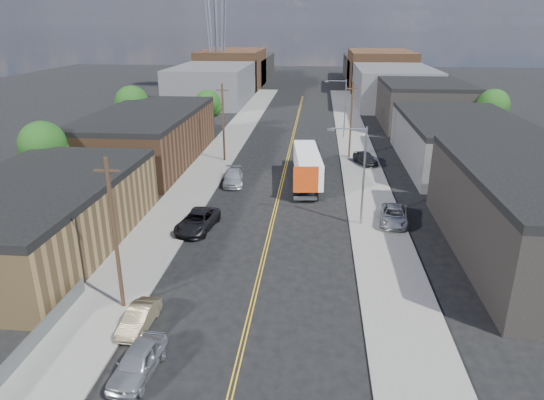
% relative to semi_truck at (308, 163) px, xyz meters
% --- Properties ---
extents(ground, '(260.00, 260.00, 0.00)m').
position_rel_semi_truck_xyz_m(ground, '(-2.87, 22.58, -2.19)').
color(ground, black).
rests_on(ground, ground).
extents(centerline, '(0.32, 120.00, 0.01)m').
position_rel_semi_truck_xyz_m(centerline, '(-2.87, 7.58, -2.18)').
color(centerline, gold).
rests_on(centerline, ground).
extents(sidewalk_left, '(5.00, 140.00, 0.15)m').
position_rel_semi_truck_xyz_m(sidewalk_left, '(-12.37, 7.58, -2.11)').
color(sidewalk_left, slate).
rests_on(sidewalk_left, ground).
extents(sidewalk_right, '(5.00, 140.00, 0.15)m').
position_rel_semi_truck_xyz_m(sidewalk_right, '(6.63, 7.58, -2.11)').
color(sidewalk_right, slate).
rests_on(sidewalk_right, ground).
extents(warehouse_tan, '(12.00, 22.00, 5.60)m').
position_rel_semi_truck_xyz_m(warehouse_tan, '(-20.87, -19.42, 0.61)').
color(warehouse_tan, brown).
rests_on(warehouse_tan, ground).
extents(warehouse_brown, '(12.00, 26.00, 6.60)m').
position_rel_semi_truck_xyz_m(warehouse_brown, '(-20.87, 6.58, 1.11)').
color(warehouse_brown, '#4A301D').
rests_on(warehouse_brown, ground).
extents(industrial_right_b, '(14.00, 24.00, 6.10)m').
position_rel_semi_truck_xyz_m(industrial_right_b, '(19.13, 8.58, 0.86)').
color(industrial_right_b, '#3D3D3F').
rests_on(industrial_right_b, ground).
extents(industrial_right_c, '(14.00, 22.00, 7.60)m').
position_rel_semi_truck_xyz_m(industrial_right_c, '(19.13, 34.58, 1.61)').
color(industrial_right_c, black).
rests_on(industrial_right_c, ground).
extents(skyline_left_a, '(16.00, 30.00, 8.00)m').
position_rel_semi_truck_xyz_m(skyline_left_a, '(-22.87, 57.58, 1.81)').
color(skyline_left_a, '#3D3D3F').
rests_on(skyline_left_a, ground).
extents(skyline_right_a, '(16.00, 30.00, 8.00)m').
position_rel_semi_truck_xyz_m(skyline_right_a, '(17.13, 57.58, 1.81)').
color(skyline_right_a, '#3D3D3F').
rests_on(skyline_right_a, ground).
extents(skyline_left_b, '(16.00, 26.00, 10.00)m').
position_rel_semi_truck_xyz_m(skyline_left_b, '(-22.87, 82.58, 2.81)').
color(skyline_left_b, '#4A301D').
rests_on(skyline_left_b, ground).
extents(skyline_right_b, '(16.00, 26.00, 10.00)m').
position_rel_semi_truck_xyz_m(skyline_right_b, '(17.13, 82.58, 2.81)').
color(skyline_right_b, '#4A301D').
rests_on(skyline_right_b, ground).
extents(skyline_left_c, '(16.00, 40.00, 7.00)m').
position_rel_semi_truck_xyz_m(skyline_left_c, '(-22.87, 102.58, 1.31)').
color(skyline_left_c, black).
rests_on(skyline_left_c, ground).
extents(skyline_right_c, '(16.00, 40.00, 7.00)m').
position_rel_semi_truck_xyz_m(skyline_right_c, '(17.13, 102.58, 1.31)').
color(skyline_right_c, black).
rests_on(skyline_right_c, ground).
extents(streetlight_near, '(3.39, 0.25, 9.00)m').
position_rel_semi_truck_xyz_m(streetlight_near, '(4.73, -12.42, 3.14)').
color(streetlight_near, gray).
rests_on(streetlight_near, ground).
extents(streetlight_far, '(3.39, 0.25, 9.00)m').
position_rel_semi_truck_xyz_m(streetlight_far, '(4.73, 22.58, 3.14)').
color(streetlight_far, gray).
rests_on(streetlight_far, ground).
extents(utility_pole_left_near, '(1.60, 0.26, 10.00)m').
position_rel_semi_truck_xyz_m(utility_pole_left_near, '(-11.07, -27.42, 2.95)').
color(utility_pole_left_near, black).
rests_on(utility_pole_left_near, ground).
extents(utility_pole_left_far, '(1.60, 0.26, 10.00)m').
position_rel_semi_truck_xyz_m(utility_pole_left_far, '(-11.07, 7.58, 2.95)').
color(utility_pole_left_far, black).
rests_on(utility_pole_left_far, ground).
extents(utility_pole_right, '(1.60, 0.26, 10.00)m').
position_rel_semi_truck_xyz_m(utility_pole_right, '(5.33, 10.58, 2.95)').
color(utility_pole_right, black).
rests_on(utility_pole_right, ground).
extents(chainlink_fence, '(0.05, 16.00, 1.22)m').
position_rel_semi_truck_xyz_m(chainlink_fence, '(-14.37, -33.92, -1.53)').
color(chainlink_fence, slate).
rests_on(chainlink_fence, ground).
extents(tree_left_near, '(4.85, 4.76, 7.91)m').
position_rel_semi_truck_xyz_m(tree_left_near, '(-26.81, -7.42, 2.99)').
color(tree_left_near, black).
rests_on(tree_left_near, ground).
extents(tree_left_mid, '(5.10, 5.04, 8.37)m').
position_rel_semi_truck_xyz_m(tree_left_mid, '(-26.81, 17.58, 3.29)').
color(tree_left_mid, black).
rests_on(tree_left_mid, ground).
extents(tree_left_far, '(4.35, 4.20, 6.97)m').
position_rel_semi_truck_xyz_m(tree_left_far, '(-16.81, 24.58, 2.38)').
color(tree_left_far, black).
rests_on(tree_left_far, ground).
extents(tree_right_far, '(4.85, 4.76, 7.91)m').
position_rel_semi_truck_xyz_m(tree_right_far, '(27.19, 22.58, 2.99)').
color(tree_right_far, black).
rests_on(tree_right_far, ground).
extents(semi_truck, '(3.61, 14.90, 3.84)m').
position_rel_semi_truck_xyz_m(semi_truck, '(0.00, 0.00, 0.00)').
color(semi_truck, silver).
rests_on(semi_truck, ground).
extents(car_left_a, '(2.25, 4.69, 1.55)m').
position_rel_semi_truck_xyz_m(car_left_a, '(-7.87, -33.42, -1.41)').
color(car_left_a, '#A8A9AD').
rests_on(car_left_a, ground).
extents(car_left_b, '(1.62, 4.05, 1.31)m').
position_rel_semi_truck_xyz_m(car_left_b, '(-9.27, -29.42, -1.53)').
color(car_left_b, '#7B6E51').
rests_on(car_left_b, ground).
extents(car_left_c, '(3.40, 6.11, 1.62)m').
position_rel_semi_truck_xyz_m(car_left_c, '(-9.27, -14.76, -1.38)').
color(car_left_c, black).
rests_on(car_left_c, ground).
extents(car_left_d, '(2.85, 5.51, 1.53)m').
position_rel_semi_truck_xyz_m(car_left_d, '(-8.32, -1.83, -1.42)').
color(car_left_d, '#B9BCBF').
rests_on(car_left_d, ground).
extents(car_right_lot_a, '(3.18, 5.56, 1.46)m').
position_rel_semi_truck_xyz_m(car_right_lot_a, '(8.13, -11.95, -1.31)').
color(car_right_lot_a, '#939497').
rests_on(car_right_lot_a, sidewalk_right).
extents(car_right_lot_c, '(3.32, 4.95, 1.57)m').
position_rel_semi_truck_xyz_m(car_right_lot_c, '(7.20, 7.38, -1.25)').
color(car_right_lot_c, black).
rests_on(car_right_lot_c, sidewalk_right).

